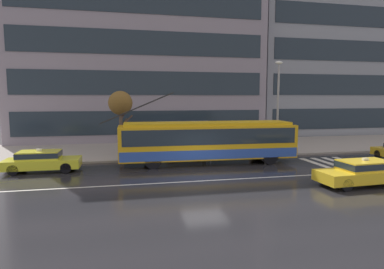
% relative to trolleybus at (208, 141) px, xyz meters
% --- Properties ---
extents(ground_plane, '(160.00, 160.00, 0.00)m').
position_rel_trolleybus_xyz_m(ground_plane, '(-1.10, -3.36, -1.56)').
color(ground_plane, '#232226').
extents(sidewalk_slab, '(80.00, 10.00, 0.14)m').
position_rel_trolleybus_xyz_m(sidewalk_slab, '(-1.10, 6.60, -1.49)').
color(sidewalk_slab, gray).
rests_on(sidewalk_slab, ground_plane).
extents(crosswalk_stripe_edge_near, '(0.44, 4.40, 0.01)m').
position_rel_trolleybus_xyz_m(crosswalk_stripe_edge_near, '(7.18, -1.88, -1.55)').
color(crosswalk_stripe_edge_near, beige).
rests_on(crosswalk_stripe_edge_near, ground_plane).
extents(crosswalk_stripe_inner_a, '(0.44, 4.40, 0.01)m').
position_rel_trolleybus_xyz_m(crosswalk_stripe_inner_a, '(8.08, -1.88, -1.55)').
color(crosswalk_stripe_inner_a, beige).
rests_on(crosswalk_stripe_inner_a, ground_plane).
extents(crosswalk_stripe_center, '(0.44, 4.40, 0.01)m').
position_rel_trolleybus_xyz_m(crosswalk_stripe_center, '(8.98, -1.88, -1.55)').
color(crosswalk_stripe_center, beige).
rests_on(crosswalk_stripe_center, ground_plane).
extents(crosswalk_stripe_inner_b, '(0.44, 4.40, 0.01)m').
position_rel_trolleybus_xyz_m(crosswalk_stripe_inner_b, '(9.88, -1.88, -1.55)').
color(crosswalk_stripe_inner_b, beige).
rests_on(crosswalk_stripe_inner_b, ground_plane).
extents(lane_centre_line, '(72.00, 0.14, 0.01)m').
position_rel_trolleybus_xyz_m(lane_centre_line, '(-1.10, -4.56, -1.55)').
color(lane_centre_line, silver).
rests_on(lane_centre_line, ground_plane).
extents(trolleybus, '(12.99, 2.82, 4.80)m').
position_rel_trolleybus_xyz_m(trolleybus, '(0.00, 0.00, 0.00)').
color(trolleybus, gold).
rests_on(trolleybus, ground_plane).
extents(taxi_queued_behind_bus, '(4.38, 1.79, 1.39)m').
position_rel_trolleybus_xyz_m(taxi_queued_behind_bus, '(-10.48, -0.32, -0.85)').
color(taxi_queued_behind_bus, yellow).
rests_on(taxi_queued_behind_bus, ground_plane).
extents(taxi_oncoming_far, '(4.69, 1.96, 1.39)m').
position_rel_trolleybus_xyz_m(taxi_oncoming_far, '(6.27, -7.06, -0.85)').
color(taxi_oncoming_far, yellow).
rests_on(taxi_oncoming_far, ground_plane).
extents(bus_shelter, '(4.11, 1.64, 2.46)m').
position_rel_trolleybus_xyz_m(bus_shelter, '(-0.98, 3.62, 0.43)').
color(bus_shelter, gray).
rests_on(bus_shelter, sidewalk_slab).
extents(pedestrian_at_shelter, '(1.49, 1.49, 1.96)m').
position_rel_trolleybus_xyz_m(pedestrian_at_shelter, '(0.50, 3.34, 0.17)').
color(pedestrian_at_shelter, '#55594F').
rests_on(pedestrian_at_shelter, sidewalk_slab).
extents(pedestrian_approaching_curb, '(1.35, 1.35, 1.97)m').
position_rel_trolleybus_xyz_m(pedestrian_approaching_curb, '(4.89, 2.91, 0.13)').
color(pedestrian_approaching_curb, black).
rests_on(pedestrian_approaching_curb, sidewalk_slab).
extents(pedestrian_walking_past, '(0.36, 0.36, 1.70)m').
position_rel_trolleybus_xyz_m(pedestrian_walking_past, '(4.77, 4.14, -0.41)').
color(pedestrian_walking_past, '#232425').
rests_on(pedestrian_walking_past, sidewalk_slab).
extents(street_lamp, '(0.60, 0.32, 7.09)m').
position_rel_trolleybus_xyz_m(street_lamp, '(6.14, 2.20, 2.75)').
color(street_lamp, gray).
rests_on(street_lamp, sidewalk_slab).
extents(street_tree_bare, '(1.87, 1.85, 4.83)m').
position_rel_trolleybus_xyz_m(street_tree_bare, '(-5.76, 4.71, 2.40)').
color(street_tree_bare, '#4F3F33').
rests_on(street_tree_bare, sidewalk_slab).
extents(office_tower_corner_left, '(25.58, 11.90, 23.14)m').
position_rel_trolleybus_xyz_m(office_tower_corner_left, '(-3.60, 16.44, 10.03)').
color(office_tower_corner_left, gray).
rests_on(office_tower_corner_left, ground_plane).
extents(office_tower_corner_right, '(24.01, 15.15, 23.37)m').
position_rel_trolleybus_xyz_m(office_tower_corner_right, '(21.54, 19.26, 10.14)').
color(office_tower_corner_right, gray).
rests_on(office_tower_corner_right, ground_plane).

